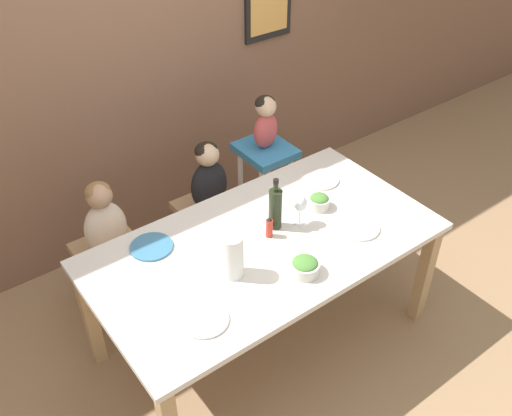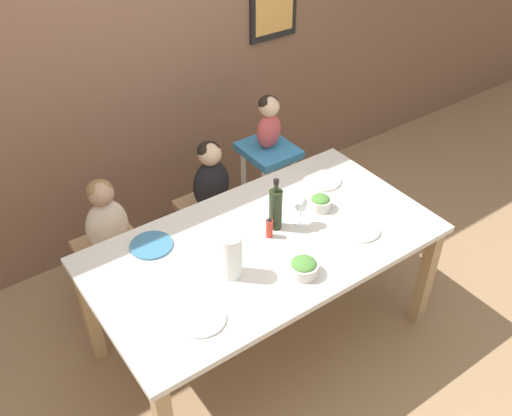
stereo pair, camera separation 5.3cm
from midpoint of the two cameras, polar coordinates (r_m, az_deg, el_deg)
The scene contains 19 objects.
ground_plane at distance 3.54m, azimuth 0.30°, elevation -12.63°, with size 14.00×14.00×0.00m, color #9E7A56.
wall_back at distance 3.70m, azimuth -12.63°, elevation 14.93°, with size 10.00×0.09×2.70m.
dining_table at distance 3.06m, azimuth 0.35°, elevation -4.62°, with size 1.84×1.00×0.75m.
chair_far_left at distance 3.56m, azimuth -14.59°, elevation -5.03°, with size 0.38×0.43×0.45m.
chair_far_center at distance 3.79m, azimuth -4.92°, elevation -0.81°, with size 0.38×0.43×0.45m.
chair_right_highchair at distance 3.87m, azimuth 0.53°, elevation 4.01°, with size 0.32×0.37×0.75m.
person_child_left at distance 3.36m, azimuth -15.42°, elevation -1.04°, with size 0.25×0.16×0.48m.
person_child_center at distance 3.60m, azimuth -5.19°, elevation 3.15°, with size 0.25×0.16×0.48m.
person_baby_right at distance 3.68m, azimuth 0.55°, elevation 8.88°, with size 0.18×0.14×0.37m.
wine_bottle at distance 3.03m, azimuth 1.45°, elevation 0.01°, with size 0.07×0.07×0.31m.
paper_towel_roll at distance 2.75m, azimuth -2.91°, elevation -4.82°, with size 0.11×0.11×0.24m.
wine_glass_near at distance 3.05m, azimuth 3.96°, elevation 0.40°, with size 0.07×0.07×0.18m.
salad_bowl_large at distance 2.81m, azimuth 4.37°, elevation -5.83°, with size 0.15×0.15×0.09m.
salad_bowl_small at distance 3.23m, azimuth 5.87°, elevation 0.67°, with size 0.12×0.12×0.09m.
dinner_plate_front_left at distance 2.63m, azimuth -5.77°, elevation -11.05°, with size 0.22×0.22×0.01m.
dinner_plate_back_left at distance 3.02m, azimuth -10.90°, elevation -3.83°, with size 0.22×0.22×0.01m.
dinner_plate_back_right at distance 3.47m, azimuth 6.02°, elevation 2.85°, with size 0.22×0.22×0.01m.
dinner_plate_front_right at distance 3.13m, azimuth 9.77°, elevation -1.95°, with size 0.22×0.22×0.01m.
condiment_bottle_hot_sauce at distance 3.00m, azimuth 0.84°, elevation -1.94°, with size 0.04×0.04×0.13m.
Camera 1 is at (-1.39, -1.79, 2.73)m, focal length 40.00 mm.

